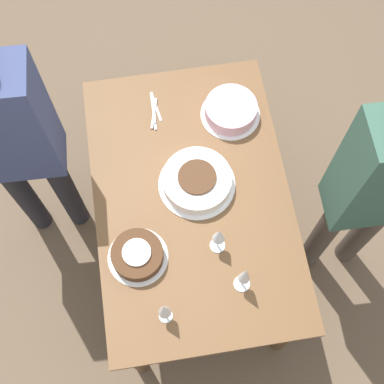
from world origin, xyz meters
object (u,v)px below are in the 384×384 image
(cake_back_decorated, at_px, (231,110))
(wine_glass_far, at_px, (219,236))
(cake_front_chocolate, at_px, (137,255))
(wine_glass_near, at_px, (164,310))
(cake_center_white, at_px, (197,181))
(person_cutting, at_px, (10,139))
(person_watching, at_px, (383,185))
(wine_glass_extra, at_px, (245,275))

(cake_back_decorated, bearing_deg, wine_glass_far, -15.40)
(cake_front_chocolate, xyz_separation_m, wine_glass_near, (0.27, 0.08, 0.10))
(cake_center_white, bearing_deg, cake_back_decorated, 147.20)
(cake_center_white, bearing_deg, person_cutting, -107.29)
(cake_back_decorated, relative_size, person_watching, 0.17)
(cake_front_chocolate, bearing_deg, wine_glass_extra, 66.31)
(wine_glass_near, bearing_deg, person_watching, 109.84)
(cake_front_chocolate, height_order, person_watching, person_watching)
(cake_center_white, height_order, wine_glass_extra, wine_glass_extra)
(wine_glass_far, distance_m, wine_glass_extra, 0.20)
(cake_center_white, relative_size, person_cutting, 0.22)
(wine_glass_extra, distance_m, person_watching, 0.67)
(cake_center_white, relative_size, wine_glass_extra, 1.57)
(cake_front_chocolate, xyz_separation_m, cake_back_decorated, (-0.64, 0.52, 0.01))
(cake_center_white, bearing_deg, cake_front_chocolate, -45.46)
(wine_glass_near, bearing_deg, wine_glass_far, 135.26)
(wine_glass_near, relative_size, person_cutting, 0.12)
(cake_back_decorated, height_order, person_cutting, person_cutting)
(wine_glass_far, bearing_deg, person_cutting, -123.67)
(wine_glass_extra, bearing_deg, cake_front_chocolate, -113.69)
(cake_center_white, xyz_separation_m, person_watching, (0.23, 0.73, 0.21))
(cake_back_decorated, distance_m, person_watching, 0.79)
(cake_back_decorated, relative_size, person_cutting, 0.18)
(cake_back_decorated, bearing_deg, wine_glass_extra, -7.21)
(cake_back_decorated, height_order, person_watching, person_watching)
(cake_front_chocolate, distance_m, wine_glass_near, 0.30)
(wine_glass_extra, bearing_deg, person_cutting, -129.26)
(cake_back_decorated, distance_m, wine_glass_near, 1.01)
(person_cutting, xyz_separation_m, person_watching, (0.47, 1.50, 0.03))
(wine_glass_far, xyz_separation_m, person_cutting, (-0.54, -0.81, 0.08))
(cake_center_white, relative_size, person_watching, 0.21)
(cake_center_white, xyz_separation_m, wine_glass_extra, (0.48, 0.11, 0.11))
(cake_center_white, distance_m, wine_glass_near, 0.62)
(wine_glass_near, relative_size, wine_glass_far, 1.01)
(wine_glass_far, distance_m, person_watching, 0.70)
(cake_center_white, xyz_separation_m, wine_glass_near, (0.57, -0.22, 0.10))
(wine_glass_far, bearing_deg, wine_glass_extra, 21.66)
(wine_glass_near, distance_m, person_cutting, 0.98)
(wine_glass_extra, bearing_deg, wine_glass_near, -76.05)
(cake_back_decorated, height_order, wine_glass_near, wine_glass_near)
(cake_center_white, height_order, person_cutting, person_cutting)
(wine_glass_near, xyz_separation_m, person_cutting, (-0.81, -0.55, 0.08))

